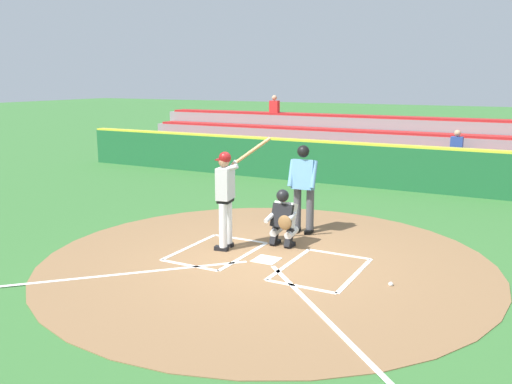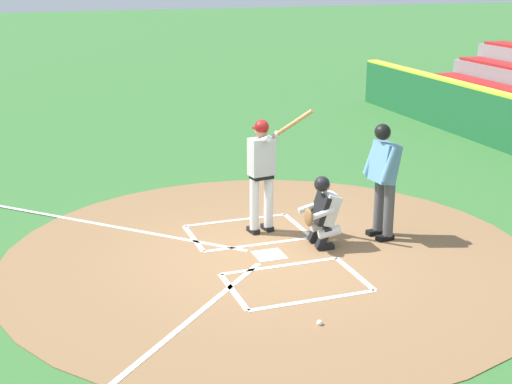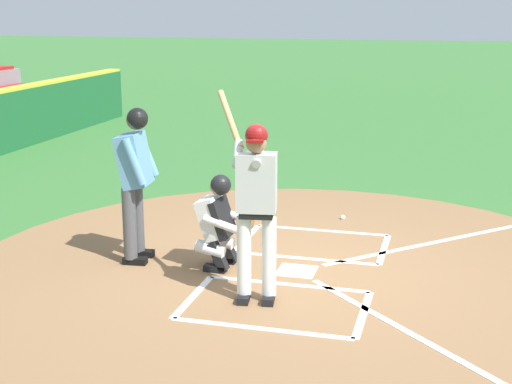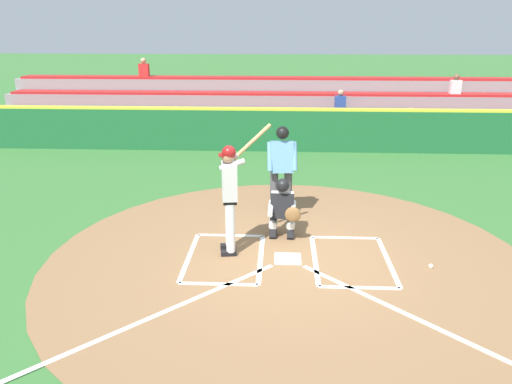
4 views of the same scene
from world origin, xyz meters
The scene contains 9 objects.
ground_plane centered at (0.00, 0.00, 0.00)m, with size 120.00×120.00×0.00m, color #387033.
dirt_circle centered at (0.00, 0.00, 0.01)m, with size 8.00×8.00×0.01m, color olive.
home_plate_and_chalk centered at (0.00, 0.88, 0.01)m, with size 7.93×4.91×0.01m.
batter centered at (0.97, -0.24, 1.10)m, with size 0.87×0.83×2.13m.
catcher centered at (0.09, -0.90, 0.59)m, with size 0.59×0.62×1.13m.
plate_umpire centered at (0.12, -1.94, 1.08)m, with size 0.60×0.45×1.86m.
baseball centered at (-2.29, 0.20, 0.04)m, with size 0.07×0.07×0.07m, color white.
backstop_wall centered at (0.00, -7.50, 0.65)m, with size 22.00×0.36×1.31m.
bleacher_stand centered at (0.00, -10.20, 0.70)m, with size 20.00×3.40×2.55m.
Camera 1 is at (-4.19, 8.31, 3.20)m, focal length 38.30 mm.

